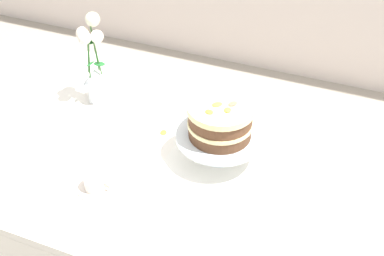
{
  "coord_description": "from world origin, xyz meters",
  "views": [
    {
      "loc": [
        0.55,
        -1.2,
        1.88
      ],
      "look_at": [
        0.06,
        0.01,
        0.86
      ],
      "focal_mm": 47.6,
      "sensor_mm": 36.0,
      "label": 1
    }
  ],
  "objects_px": {
    "dining_table": "(173,178)",
    "cake_stand": "(219,139)",
    "layer_cake": "(220,120)",
    "flower_vase": "(94,66)",
    "teacup": "(96,183)"
  },
  "relations": [
    {
      "from": "dining_table",
      "to": "layer_cake",
      "type": "distance_m",
      "value": 0.3
    },
    {
      "from": "dining_table",
      "to": "flower_vase",
      "type": "xyz_separation_m",
      "value": [
        -0.41,
        0.21,
        0.25
      ]
    },
    {
      "from": "cake_stand",
      "to": "teacup",
      "type": "bearing_deg",
      "value": -136.89
    },
    {
      "from": "cake_stand",
      "to": "flower_vase",
      "type": "distance_m",
      "value": 0.58
    },
    {
      "from": "layer_cake",
      "to": "flower_vase",
      "type": "distance_m",
      "value": 0.57
    },
    {
      "from": "teacup",
      "to": "cake_stand",
      "type": "bearing_deg",
      "value": 43.11
    },
    {
      "from": "dining_table",
      "to": "layer_cake",
      "type": "bearing_deg",
      "value": 22.93
    },
    {
      "from": "dining_table",
      "to": "teacup",
      "type": "distance_m",
      "value": 0.3
    },
    {
      "from": "cake_stand",
      "to": "layer_cake",
      "type": "height_order",
      "value": "layer_cake"
    },
    {
      "from": "dining_table",
      "to": "layer_cake",
      "type": "xyz_separation_m",
      "value": [
        0.15,
        0.06,
        0.25
      ]
    },
    {
      "from": "dining_table",
      "to": "layer_cake",
      "type": "relative_size",
      "value": 6.49
    },
    {
      "from": "cake_stand",
      "to": "flower_vase",
      "type": "bearing_deg",
      "value": 165.23
    },
    {
      "from": "flower_vase",
      "to": "teacup",
      "type": "bearing_deg",
      "value": -60.26
    },
    {
      "from": "dining_table",
      "to": "cake_stand",
      "type": "height_order",
      "value": "cake_stand"
    },
    {
      "from": "dining_table",
      "to": "layer_cake",
      "type": "height_order",
      "value": "layer_cake"
    }
  ]
}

